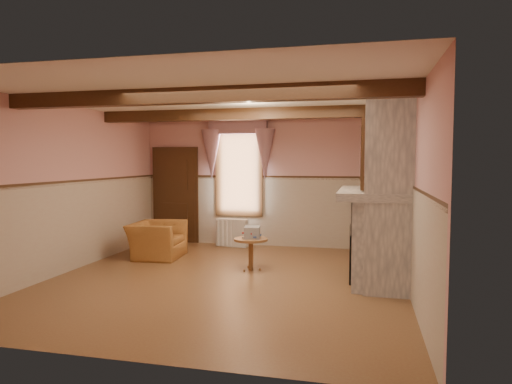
% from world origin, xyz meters
% --- Properties ---
extents(floor, '(5.50, 6.00, 0.01)m').
position_xyz_m(floor, '(0.00, 0.00, 0.00)').
color(floor, brown).
rests_on(floor, ground).
extents(ceiling, '(5.50, 6.00, 0.01)m').
position_xyz_m(ceiling, '(0.00, 0.00, 2.80)').
color(ceiling, silver).
rests_on(ceiling, wall_back).
extents(wall_back, '(5.50, 0.02, 2.80)m').
position_xyz_m(wall_back, '(0.00, 3.00, 1.40)').
color(wall_back, '#CE908F').
rests_on(wall_back, floor).
extents(wall_front, '(5.50, 0.02, 2.80)m').
position_xyz_m(wall_front, '(0.00, -3.00, 1.40)').
color(wall_front, '#CE908F').
rests_on(wall_front, floor).
extents(wall_left, '(0.02, 6.00, 2.80)m').
position_xyz_m(wall_left, '(-2.75, 0.00, 1.40)').
color(wall_left, '#CE908F').
rests_on(wall_left, floor).
extents(wall_right, '(0.02, 6.00, 2.80)m').
position_xyz_m(wall_right, '(2.75, 0.00, 1.40)').
color(wall_right, '#CE908F').
rests_on(wall_right, floor).
extents(wainscot, '(5.50, 6.00, 1.50)m').
position_xyz_m(wainscot, '(0.00, 0.00, 0.75)').
color(wainscot, '#BDAE98').
rests_on(wainscot, floor).
extents(chair_rail, '(5.50, 6.00, 0.08)m').
position_xyz_m(chair_rail, '(0.00, 0.00, 1.50)').
color(chair_rail, black).
rests_on(chair_rail, wainscot).
extents(firebox, '(0.20, 0.95, 0.90)m').
position_xyz_m(firebox, '(2.00, 0.60, 0.45)').
color(firebox, black).
rests_on(firebox, floor).
extents(armchair, '(0.99, 1.11, 0.68)m').
position_xyz_m(armchair, '(-1.78, 1.29, 0.34)').
color(armchair, '#9E662D').
rests_on(armchair, floor).
extents(side_table, '(0.69, 0.69, 0.55)m').
position_xyz_m(side_table, '(0.23, 0.70, 0.28)').
color(side_table, brown).
rests_on(side_table, floor).
extents(book_stack, '(0.31, 0.36, 0.20)m').
position_xyz_m(book_stack, '(0.25, 0.73, 0.65)').
color(book_stack, '#B7AD8C').
rests_on(book_stack, side_table).
extents(radiator, '(0.72, 0.26, 0.60)m').
position_xyz_m(radiator, '(-0.69, 2.70, 0.30)').
color(radiator, silver).
rests_on(radiator, floor).
extents(bowl, '(0.33, 0.33, 0.08)m').
position_xyz_m(bowl, '(2.24, 0.82, 1.46)').
color(bowl, brown).
rests_on(bowl, mantel).
extents(mantel_clock, '(0.14, 0.24, 0.20)m').
position_xyz_m(mantel_clock, '(2.24, 1.20, 1.52)').
color(mantel_clock, black).
rests_on(mantel_clock, mantel).
extents(oil_lamp, '(0.11, 0.11, 0.28)m').
position_xyz_m(oil_lamp, '(2.24, 1.18, 1.56)').
color(oil_lamp, gold).
rests_on(oil_lamp, mantel).
extents(candle_red, '(0.06, 0.06, 0.16)m').
position_xyz_m(candle_red, '(2.24, -0.16, 1.50)').
color(candle_red, maroon).
rests_on(candle_red, mantel).
extents(jar_yellow, '(0.06, 0.06, 0.12)m').
position_xyz_m(jar_yellow, '(2.24, 0.15, 1.48)').
color(jar_yellow, gold).
rests_on(jar_yellow, mantel).
extents(fireplace, '(0.85, 2.00, 2.80)m').
position_xyz_m(fireplace, '(2.42, 0.60, 1.40)').
color(fireplace, gray).
rests_on(fireplace, floor).
extents(mantel, '(1.05, 2.05, 0.12)m').
position_xyz_m(mantel, '(2.24, 0.60, 1.36)').
color(mantel, gray).
rests_on(mantel, fireplace).
extents(overmantel_mirror, '(0.06, 1.44, 1.04)m').
position_xyz_m(overmantel_mirror, '(2.06, 0.60, 1.97)').
color(overmantel_mirror, silver).
rests_on(overmantel_mirror, fireplace).
extents(door, '(1.10, 0.10, 2.10)m').
position_xyz_m(door, '(-2.10, 2.94, 1.05)').
color(door, black).
rests_on(door, floor).
extents(window, '(1.06, 0.08, 2.02)m').
position_xyz_m(window, '(-0.60, 2.97, 1.65)').
color(window, white).
rests_on(window, wall_back).
extents(window_drapes, '(1.30, 0.14, 1.40)m').
position_xyz_m(window_drapes, '(-0.60, 2.88, 2.25)').
color(window_drapes, gray).
rests_on(window_drapes, wall_back).
extents(ceiling_beam_front, '(5.50, 0.18, 0.20)m').
position_xyz_m(ceiling_beam_front, '(0.00, -1.20, 2.70)').
color(ceiling_beam_front, black).
rests_on(ceiling_beam_front, ceiling).
extents(ceiling_beam_back, '(5.50, 0.18, 0.20)m').
position_xyz_m(ceiling_beam_back, '(0.00, 1.20, 2.70)').
color(ceiling_beam_back, black).
rests_on(ceiling_beam_back, ceiling).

